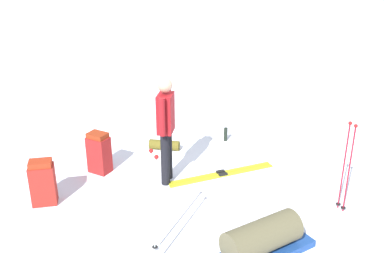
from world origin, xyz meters
The scene contains 10 objects.
ground_plane centered at (0.00, 0.00, 0.00)m, with size 80.00×80.00×0.00m, color white.
skier_standing centered at (-0.49, 0.47, 0.95)m, with size 0.55×0.31×1.70m.
ski_pair_near centered at (-0.44, -0.43, 0.01)m, with size 0.61×1.83×0.05m.
backpack_large_dark centered at (-0.03, 1.54, 0.34)m, with size 0.40×0.42×0.69m.
backpack_bright centered at (-0.89, 2.29, 0.34)m, with size 0.26×0.36×0.69m.
ski_poles_planted_near centered at (-1.68, -1.89, 0.74)m, with size 0.17×0.10×1.33m.
ski_poles_planted_far centered at (-2.29, 0.77, 0.77)m, with size 0.23×0.12×1.40m.
gear_sled centered at (-2.50, -0.47, 0.22)m, with size 0.97×1.46×0.49m.
sleeping_mat_rolled centered at (0.65, 0.41, 0.09)m, with size 0.18×0.18×0.55m, color brown.
thermos_bottle centered at (0.87, -0.78, 0.13)m, with size 0.07×0.07×0.26m, color black.
Camera 1 is at (-6.71, 0.99, 3.55)m, focal length 41.67 mm.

